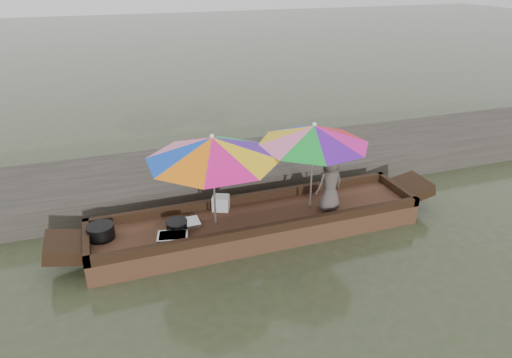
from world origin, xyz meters
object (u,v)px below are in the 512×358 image
object	(u,v)px
tray_crayfish	(173,237)
supply_bag	(221,203)
boat_hull	(258,225)
umbrella_stern	(312,167)
vendor	(330,183)
charcoal_grill	(177,226)
cooking_pot	(101,232)
tray_scallop	(185,224)
umbrella_bow	(214,181)

from	to	relation	value
tray_crayfish	supply_bag	xyz separation A→B (m)	(0.96, 0.69, 0.09)
boat_hull	umbrella_stern	distance (m)	1.35
boat_hull	umbrella_stern	bearing A→B (deg)	0.00
vendor	umbrella_stern	size ratio (longest dim) A/B	0.55
charcoal_grill	boat_hull	bearing A→B (deg)	0.05
cooking_pot	tray_crayfish	world-z (taller)	cooking_pot
tray_scallop	cooking_pot	bearing A→B (deg)	177.78
umbrella_stern	supply_bag	bearing A→B (deg)	164.04
boat_hull	tray_scallop	world-z (taller)	tray_scallop
umbrella_bow	umbrella_stern	distance (m)	1.70
boat_hull	tray_scallop	distance (m)	1.24
tray_crayfish	charcoal_grill	xyz separation A→B (m)	(0.11, 0.26, 0.03)
tray_crayfish	vendor	distance (m)	2.75
tray_scallop	vendor	bearing A→B (deg)	-6.76
tray_scallop	supply_bag	distance (m)	0.76
vendor	cooking_pot	bearing A→B (deg)	-13.92
tray_scallop	supply_bag	world-z (taller)	supply_bag
tray_scallop	vendor	xyz separation A→B (m)	(2.45, -0.29, 0.48)
boat_hull	tray_crayfish	bearing A→B (deg)	-169.97
boat_hull	cooking_pot	world-z (taller)	cooking_pot
boat_hull	vendor	distance (m)	1.42
tray_crayfish	vendor	world-z (taller)	vendor
tray_scallop	vendor	distance (m)	2.51
charcoal_grill	umbrella_stern	distance (m)	2.44
tray_scallop	umbrella_stern	xyz separation A→B (m)	(2.18, -0.11, 0.74)
supply_bag	umbrella_bow	xyz separation A→B (m)	(-0.21, -0.43, 0.65)
umbrella_bow	charcoal_grill	bearing A→B (deg)	-179.89
tray_crayfish	supply_bag	size ratio (longest dim) A/B	1.65
charcoal_grill	umbrella_bow	xyz separation A→B (m)	(0.64, 0.00, 0.70)
boat_hull	umbrella_bow	size ratio (longest dim) A/B	2.66
cooking_pot	supply_bag	size ratio (longest dim) A/B	1.48
charcoal_grill	vendor	world-z (taller)	vendor
tray_crayfish	umbrella_stern	distance (m)	2.57
cooking_pot	umbrella_stern	bearing A→B (deg)	-2.66
boat_hull	umbrella_bow	distance (m)	1.20
boat_hull	umbrella_stern	world-z (taller)	umbrella_stern
vendor	tray_crayfish	bearing A→B (deg)	-6.95
boat_hull	umbrella_bow	bearing A→B (deg)	180.00
cooking_pot	umbrella_bow	xyz separation A→B (m)	(1.79, -0.16, 0.67)
supply_bag	vendor	distance (m)	1.90
supply_bag	umbrella_bow	size ratio (longest dim) A/B	0.13
boat_hull	tray_crayfish	xyz separation A→B (m)	(-1.49, -0.26, 0.22)
tray_crayfish	charcoal_grill	distance (m)	0.29
cooking_pot	vendor	world-z (taller)	vendor
boat_hull	tray_crayfish	size ratio (longest dim) A/B	12.07
boat_hull	vendor	size ratio (longest dim) A/B	5.48
supply_bag	tray_scallop	bearing A→B (deg)	-155.36
charcoal_grill	umbrella_stern	bearing A→B (deg)	0.03
boat_hull	charcoal_grill	size ratio (longest dim) A/B	16.99
boat_hull	cooking_pot	distance (m)	2.54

